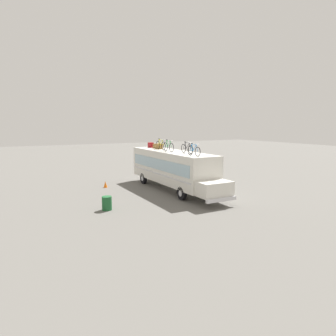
{
  "coord_description": "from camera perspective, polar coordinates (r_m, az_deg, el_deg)",
  "views": [
    {
      "loc": [
        21.99,
        -12.15,
        5.46
      ],
      "look_at": [
        -0.6,
        0.0,
        1.72
      ],
      "focal_mm": 32.65,
      "sensor_mm": 36.0,
      "label": 1
    }
  ],
  "objects": [
    {
      "name": "luggage_bag_3",
      "position": [
        27.42,
        -1.71,
        4.08
      ],
      "size": [
        0.58,
        0.5,
        0.47
      ],
      "primitive_type": "cube",
      "color": "olive",
      "rests_on": "bus"
    },
    {
      "name": "rooftop_bicycle_2",
      "position": [
        24.76,
        0.08,
        4.01
      ],
      "size": [
        1.72,
        0.44,
        0.97
      ],
      "color": "black",
      "rests_on": "bus"
    },
    {
      "name": "bus",
      "position": [
        25.14,
        0.94,
        0.1
      ],
      "size": [
        12.02,
        2.56,
        3.21
      ],
      "color": "silver",
      "rests_on": "ground"
    },
    {
      "name": "traffic_cone",
      "position": [
        26.86,
        -11.6,
        -3.01
      ],
      "size": [
        0.32,
        0.32,
        0.55
      ],
      "primitive_type": "cone",
      "color": "orange",
      "rests_on": "ground"
    },
    {
      "name": "luggage_bag_1",
      "position": [
        29.08,
        -3.24,
        4.31
      ],
      "size": [
        0.58,
        0.37,
        0.47
      ],
      "primitive_type": "cube",
      "color": "maroon",
      "rests_on": "bus"
    },
    {
      "name": "ground_plane",
      "position": [
        25.71,
        0.64,
        -3.96
      ],
      "size": [
        120.0,
        120.0,
        0.0
      ],
      "primitive_type": "plane",
      "color": "#605E59"
    },
    {
      "name": "rooftop_bicycle_3",
      "position": [
        23.41,
        3.56,
        3.68
      ],
      "size": [
        1.7,
        0.44,
        0.89
      ],
      "color": "black",
      "rests_on": "bus"
    },
    {
      "name": "rooftop_bicycle_4",
      "position": [
        21.52,
        4.83,
        3.26
      ],
      "size": [
        1.63,
        0.44,
        0.89
      ],
      "color": "black",
      "rests_on": "bus"
    },
    {
      "name": "rooftop_bicycle_1",
      "position": [
        26.63,
        -1.39,
        4.31
      ],
      "size": [
        1.8,
        0.44,
        0.96
      ],
      "color": "black",
      "rests_on": "bus"
    },
    {
      "name": "luggage_bag_2",
      "position": [
        28.38,
        -2.19,
        4.15
      ],
      "size": [
        0.53,
        0.48,
        0.4
      ],
      "primitive_type": "cube",
      "color": "olive",
      "rests_on": "bus"
    },
    {
      "name": "trash_bin",
      "position": [
        19.91,
        -11.34,
        -6.47
      ],
      "size": [
        0.62,
        0.62,
        0.88
      ],
      "primitive_type": "cylinder",
      "color": "#1E592D",
      "rests_on": "ground"
    }
  ]
}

